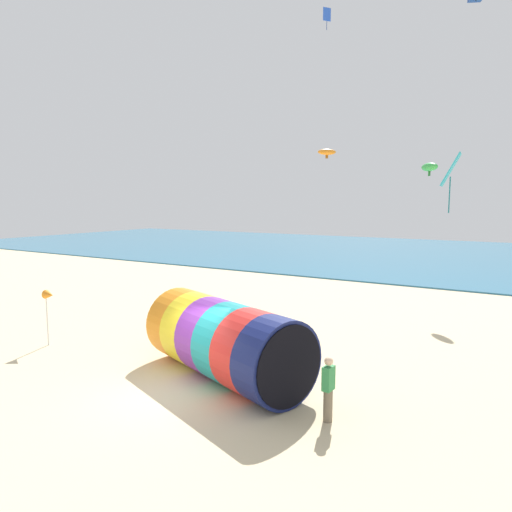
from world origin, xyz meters
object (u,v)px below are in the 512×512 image
kite_blue_diamond (327,15)px  giant_inflatable_tube (225,340)px  kite_handler (328,388)px  kite_green_parafoil (430,167)px  kite_cyan_diamond (451,171)px  kite_orange_parafoil (327,152)px  beach_flag (49,297)px

kite_blue_diamond → giant_inflatable_tube: bearing=-79.6°
kite_handler → kite_green_parafoil: 17.57m
giant_inflatable_tube → kite_blue_diamond: size_ratio=5.35×
kite_handler → kite_cyan_diamond: 6.32m
kite_handler → kite_cyan_diamond: bearing=35.1°
kite_handler → kite_blue_diamond: kite_blue_diamond is taller
kite_orange_parafoil → beach_flag: bearing=-114.2°
giant_inflatable_tube → beach_flag: bearing=-174.1°
kite_blue_diamond → kite_green_parafoil: 10.78m
giant_inflatable_tube → kite_green_parafoil: bearing=77.8°
kite_handler → kite_cyan_diamond: size_ratio=1.17×
giant_inflatable_tube → kite_orange_parafoil: 14.68m
giant_inflatable_tube → kite_handler: size_ratio=3.83×
kite_handler → beach_flag: beach_flag is taller
kite_handler → kite_green_parafoil: (-0.69, 16.23, 6.71)m
giant_inflatable_tube → kite_handler: giant_inflatable_tube is taller
kite_handler → kite_cyan_diamond: (2.45, 1.72, 5.56)m
kite_handler → kite_green_parafoil: bearing=92.4°
kite_orange_parafoil → giant_inflatable_tube: bearing=-82.1°
kite_green_parafoil → beach_flag: (-11.10, -15.98, -5.61)m
kite_blue_diamond → kite_green_parafoil: kite_blue_diamond is taller
giant_inflatable_tube → kite_cyan_diamond: 8.29m
giant_inflatable_tube → kite_cyan_diamond: (6.43, 0.66, 5.19)m
giant_inflatable_tube → kite_green_parafoil: size_ratio=4.47×
kite_cyan_diamond → beach_flag: bearing=-174.1°
giant_inflatable_tube → kite_blue_diamond: (-2.68, 14.54, 15.29)m
kite_handler → kite_blue_diamond: (-6.66, 15.59, 15.66)m
beach_flag → kite_orange_parafoil: bearing=65.8°
beach_flag → kite_handler: bearing=-1.2°
kite_green_parafoil → kite_cyan_diamond: 14.89m
kite_handler → kite_green_parafoil: kite_green_parafoil is taller
kite_blue_diamond → kite_cyan_diamond: size_ratio=0.84×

